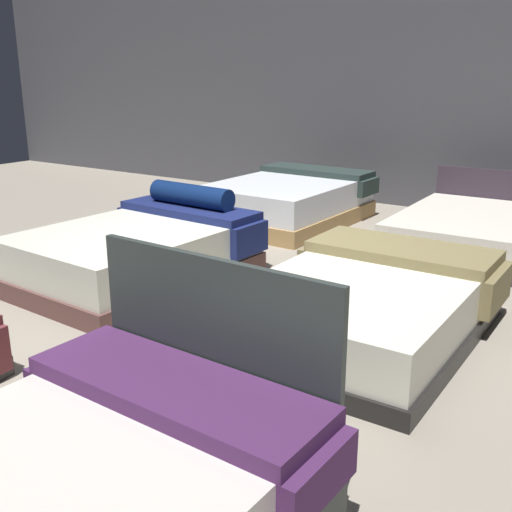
# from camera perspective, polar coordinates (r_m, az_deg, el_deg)

# --- Properties ---
(ground_plane) EXTENTS (18.00, 18.00, 0.02)m
(ground_plane) POSITION_cam_1_polar(r_m,az_deg,el_deg) (5.17, -2.02, -4.93)
(ground_plane) COLOR gray
(showroom_back_wall) EXTENTS (18.00, 0.06, 3.50)m
(showroom_back_wall) POSITION_cam_1_polar(r_m,az_deg,el_deg) (9.05, 16.18, 15.21)
(showroom_back_wall) COLOR #47474C
(showroom_back_wall) RESTS_ON ground_plane
(bed_2) EXTENTS (1.68, 2.18, 0.81)m
(bed_2) POSITION_cam_1_polar(r_m,az_deg,el_deg) (5.86, -10.87, 0.40)
(bed_2) COLOR brown
(bed_2) RESTS_ON ground_plane
(bed_3) EXTENTS (1.60, 2.13, 0.54)m
(bed_3) POSITION_cam_1_polar(r_m,az_deg,el_deg) (4.64, 10.43, -4.44)
(bed_3) COLOR black
(bed_3) RESTS_ON ground_plane
(bed_4) EXTENTS (1.68, 2.17, 0.62)m
(bed_4) POSITION_cam_1_polar(r_m,az_deg,el_deg) (8.05, 2.97, 5.14)
(bed_4) COLOR #9B7747
(bed_4) RESTS_ON ground_plane
(bed_5) EXTENTS (1.47, 2.11, 0.76)m
(bed_5) POSITION_cam_1_polar(r_m,az_deg,el_deg) (7.18, 19.13, 2.21)
(bed_5) COLOR #342936
(bed_5) RESTS_ON ground_plane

